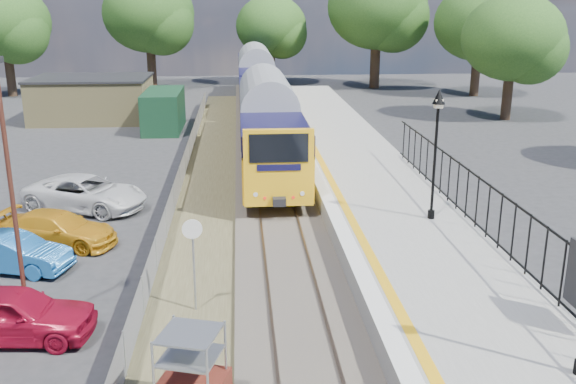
{
  "coord_description": "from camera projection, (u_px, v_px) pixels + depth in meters",
  "views": [
    {
      "loc": [
        -1.46,
        -15.23,
        8.38
      ],
      "look_at": [
        0.17,
        5.99,
        2.0
      ],
      "focal_mm": 40.0,
      "sensor_mm": 36.0,
      "label": 1
    }
  ],
  "objects": [
    {
      "name": "carpark_lamp",
      "position": [
        10.0,
        183.0,
        15.86
      ],
      "size": [
        0.25,
        0.5,
        7.11
      ],
      "color": "#472117",
      "rests_on": "ground"
    },
    {
      "name": "platform",
      "position": [
        387.0,
        213.0,
        24.88
      ],
      "size": [
        5.0,
        70.0,
        0.9
      ],
      "primitive_type": "cube",
      "color": "gray",
      "rests_on": "ground"
    },
    {
      "name": "car_red",
      "position": [
        12.0,
        314.0,
        16.33
      ],
      "size": [
        4.28,
        2.02,
        1.42
      ],
      "primitive_type": "imported",
      "rotation": [
        0.0,
        0.0,
        1.49
      ],
      "color": "#A70F2C",
      "rests_on": "ground"
    },
    {
      "name": "platform_edge",
      "position": [
        335.0,
        203.0,
        24.6
      ],
      "size": [
        0.9,
        70.0,
        0.01
      ],
      "color": "silver",
      "rests_on": "platform"
    },
    {
      "name": "speed_sign",
      "position": [
        193.0,
        250.0,
        17.44
      ],
      "size": [
        0.55,
        0.12,
        2.74
      ],
      "rotation": [
        0.0,
        0.0,
        0.11
      ],
      "color": "#999EA3",
      "rests_on": "ground"
    },
    {
      "name": "car_blue",
      "position": [
        13.0,
        253.0,
        20.51
      ],
      "size": [
        3.94,
        2.28,
        1.23
      ],
      "primitive_type": "imported",
      "rotation": [
        0.0,
        0.0,
        1.29
      ],
      "color": "#1B5DA4",
      "rests_on": "ground"
    },
    {
      "name": "track_bed",
      "position": [
        265.0,
        211.0,
        26.24
      ],
      "size": [
        5.9,
        80.0,
        0.29
      ],
      "color": "#473F38",
      "rests_on": "ground"
    },
    {
      "name": "palisade_fence",
      "position": [
        510.0,
        228.0,
        19.15
      ],
      "size": [
        0.12,
        26.0,
        2.0
      ],
      "color": "black",
      "rests_on": "platform"
    },
    {
      "name": "car_white",
      "position": [
        86.0,
        193.0,
        26.54
      ],
      "size": [
        5.61,
        4.1,
        1.42
      ],
      "primitive_type": "imported",
      "rotation": [
        0.0,
        0.0,
        1.18
      ],
      "color": "silver",
      "rests_on": "ground"
    },
    {
      "name": "brick_plinth",
      "position": [
        191.0,
        380.0,
        12.96
      ],
      "size": [
        1.64,
        1.64,
        2.12
      ],
      "rotation": [
        0.0,
        0.0,
        -0.3
      ],
      "color": "maroon",
      "rests_on": "ground"
    },
    {
      "name": "ground",
      "position": [
        299.0,
        328.0,
        17.06
      ],
      "size": [
        120.0,
        120.0,
        0.0
      ],
      "primitive_type": "plane",
      "color": "#2D2D30",
      "rests_on": "ground"
    },
    {
      "name": "victorian_lamp_north",
      "position": [
        437.0,
        124.0,
        21.94
      ],
      "size": [
        0.44,
        0.44,
        4.6
      ],
      "color": "black",
      "rests_on": "platform"
    },
    {
      "name": "outbuilding",
      "position": [
        106.0,
        101.0,
        45.63
      ],
      "size": [
        10.8,
        10.1,
        3.12
      ],
      "color": "tan",
      "rests_on": "ground"
    },
    {
      "name": "car_yellow",
      "position": [
        58.0,
        229.0,
        22.66
      ],
      "size": [
        4.55,
        2.85,
        1.23
      ],
      "primitive_type": "imported",
      "rotation": [
        0.0,
        0.0,
        1.28
      ],
      "color": "orange",
      "rests_on": "ground"
    },
    {
      "name": "wire_fence",
      "position": [
        178.0,
        186.0,
        28.04
      ],
      "size": [
        0.06,
        52.0,
        1.2
      ],
      "color": "#999EA3",
      "rests_on": "ground"
    },
    {
      "name": "tree_line",
      "position": [
        270.0,
        22.0,
        55.38
      ],
      "size": [
        56.8,
        43.8,
        11.88
      ],
      "color": "#332319",
      "rests_on": "ground"
    },
    {
      "name": "train",
      "position": [
        260.0,
        92.0,
        43.87
      ],
      "size": [
        2.82,
        40.83,
        3.51
      ],
      "color": "yellow",
      "rests_on": "ground"
    }
  ]
}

